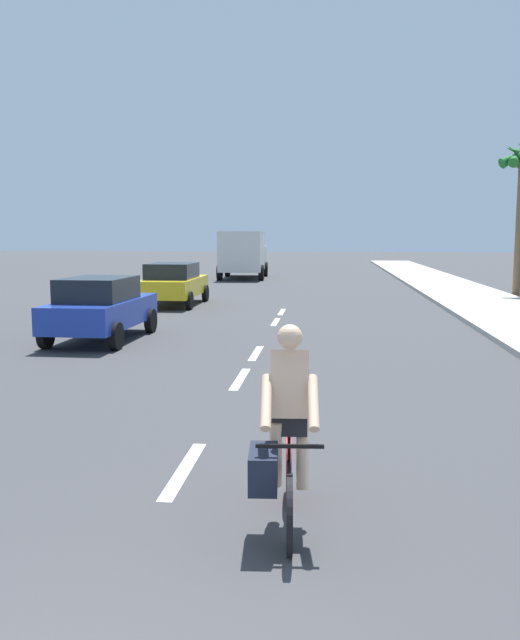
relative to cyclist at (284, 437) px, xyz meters
The scene contains 11 objects.
ground_plane 16.77m from the cyclist, 94.10° to the left, with size 160.00×160.00×0.00m, color #38383A.
sidewalk_strip 19.72m from the cyclist, 71.68° to the left, with size 3.60×80.00×0.14m, color #B2ADA3.
lane_stripe_1 1.95m from the cyclist, 132.59° to the left, with size 0.16×1.80×0.01m, color white.
lane_stripe_2 6.13m from the cyclist, 101.38° to the left, with size 0.16×1.80×0.01m, color white.
lane_stripe_3 8.69m from the cyclist, 97.96° to the left, with size 0.16×1.80×0.01m, color white.
lane_stripe_4 13.93m from the cyclist, 94.94° to the left, with size 0.16×1.80×0.01m, color white.
lane_stripe_5 16.49m from the cyclist, 94.17° to the left, with size 0.16×1.80×0.01m, color white.
cyclist is the anchor object (origin of this frame).
parked_car_blue 11.23m from the cyclist, 117.62° to the left, with size 1.93×4.02×1.57m.
parked_car_yellow 18.96m from the cyclist, 106.41° to the left, with size 2.01×4.32×1.57m.
delivery_truck 33.82m from the cyclist, 98.07° to the left, with size 2.86×6.33×2.80m.
Camera 1 is at (1.57, -2.27, 2.59)m, focal length 36.75 mm.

